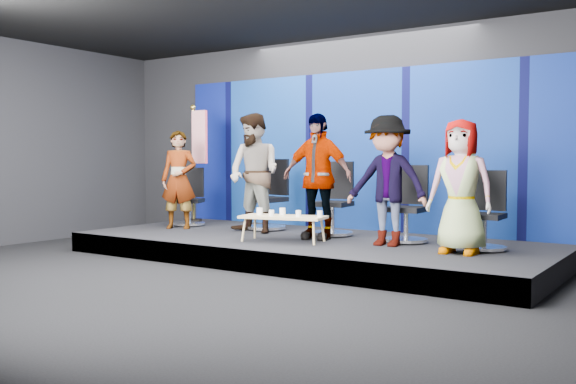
% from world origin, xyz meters
% --- Properties ---
extents(ground, '(10.00, 10.00, 0.00)m').
position_xyz_m(ground, '(0.00, 0.00, 0.00)').
color(ground, black).
rests_on(ground, ground).
extents(room_walls, '(10.02, 8.02, 3.51)m').
position_xyz_m(room_walls, '(0.00, 0.00, 2.43)').
color(room_walls, black).
rests_on(room_walls, ground).
extents(riser, '(7.00, 3.00, 0.30)m').
position_xyz_m(riser, '(0.00, 2.50, 0.15)').
color(riser, black).
rests_on(riser, ground).
extents(backdrop, '(7.00, 0.08, 2.60)m').
position_xyz_m(backdrop, '(0.00, 3.95, 1.60)').
color(backdrop, '#060950').
rests_on(backdrop, riser).
extents(chair_a, '(0.76, 0.76, 1.01)m').
position_xyz_m(chair_a, '(-2.67, 2.83, 0.63)').
color(chair_a, silver).
rests_on(chair_a, riser).
extents(panelist_a, '(0.71, 0.61, 1.63)m').
position_xyz_m(panelist_a, '(-2.48, 2.37, 1.12)').
color(panelist_a, black).
rests_on(panelist_a, riser).
extents(chair_b, '(0.71, 0.71, 1.16)m').
position_xyz_m(chair_b, '(-1.14, 3.08, 0.68)').
color(chair_b, silver).
rests_on(chair_b, riser).
extents(panelist_b, '(0.98, 0.79, 1.88)m').
position_xyz_m(panelist_b, '(-1.06, 2.58, 1.24)').
color(panelist_b, black).
rests_on(panelist_b, riser).
extents(chair_c, '(0.70, 0.70, 1.12)m').
position_xyz_m(chair_c, '(0.14, 2.99, 0.67)').
color(chair_c, silver).
rests_on(chair_c, riser).
extents(panelist_c, '(1.11, 0.55, 1.82)m').
position_xyz_m(panelist_c, '(0.15, 2.48, 1.21)').
color(panelist_c, black).
rests_on(panelist_c, riser).
extents(chair_d, '(0.63, 0.63, 1.08)m').
position_xyz_m(chair_d, '(1.39, 2.88, 0.65)').
color(chair_d, silver).
rests_on(chair_d, riser).
extents(panelist_d, '(1.15, 0.69, 1.75)m').
position_xyz_m(panelist_d, '(1.31, 2.38, 1.17)').
color(panelist_d, black).
rests_on(panelist_d, riser).
extents(chair_e, '(0.59, 0.59, 1.02)m').
position_xyz_m(chair_e, '(2.53, 2.72, 0.64)').
color(chair_e, silver).
rests_on(chair_e, riser).
extents(panelist_e, '(0.82, 0.54, 1.65)m').
position_xyz_m(panelist_e, '(2.36, 2.25, 1.13)').
color(panelist_e, black).
rests_on(panelist_e, riser).
extents(coffee_table, '(1.27, 0.76, 0.37)m').
position_xyz_m(coffee_table, '(-0.08, 1.95, 0.64)').
color(coffee_table, tan).
rests_on(coffee_table, riser).
extents(mug_a, '(0.09, 0.09, 0.10)m').
position_xyz_m(mug_a, '(-0.46, 1.90, 0.72)').
color(mug_a, white).
rests_on(mug_a, coffee_table).
extents(mug_b, '(0.07, 0.07, 0.09)m').
position_xyz_m(mug_b, '(-0.20, 1.82, 0.71)').
color(mug_b, white).
rests_on(mug_b, coffee_table).
extents(mug_c, '(0.09, 0.09, 0.10)m').
position_xyz_m(mug_c, '(-0.16, 2.05, 0.72)').
color(mug_c, white).
rests_on(mug_c, coffee_table).
extents(mug_d, '(0.07, 0.07, 0.09)m').
position_xyz_m(mug_d, '(0.16, 1.97, 0.71)').
color(mug_d, white).
rests_on(mug_d, coffee_table).
extents(mug_e, '(0.07, 0.07, 0.09)m').
position_xyz_m(mug_e, '(0.43, 2.09, 0.71)').
color(mug_e, white).
rests_on(mug_e, coffee_table).
extents(flag_stand, '(0.49, 0.28, 2.13)m').
position_xyz_m(flag_stand, '(-2.70, 3.06, 1.43)').
color(flag_stand, black).
rests_on(flag_stand, riser).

